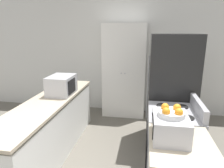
{
  "coord_description": "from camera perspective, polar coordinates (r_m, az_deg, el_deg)",
  "views": [
    {
      "loc": [
        0.53,
        -1.24,
        1.89
      ],
      "look_at": [
        0.0,
        1.84,
        1.05
      ],
      "focal_mm": 32.0,
      "sensor_mm": 36.0,
      "label": 1
    }
  ],
  "objects": [
    {
      "name": "toaster_oven",
      "position": [
        2.03,
        16.23,
        -11.63
      ],
      "size": [
        0.33,
        0.44,
        0.23
      ],
      "color": "#B2B2B7",
      "rests_on": "counter_right"
    },
    {
      "name": "microwave",
      "position": [
        3.34,
        -14.18,
        -0.3
      ],
      "size": [
        0.38,
        0.48,
        0.31
      ],
      "color": "#B2B2B7",
      "rests_on": "counter_left"
    },
    {
      "name": "counter_left",
      "position": [
        3.3,
        -17.33,
        -12.04
      ],
      "size": [
        0.6,
        2.52,
        0.88
      ],
      "color": "silver",
      "rests_on": "ground_plane"
    },
    {
      "name": "wall_back",
      "position": [
        4.69,
        3.21,
        7.76
      ],
      "size": [
        7.0,
        0.06,
        2.6
      ],
      "color": "silver",
      "rests_on": "ground_plane"
    },
    {
      "name": "pantry_cabinet",
      "position": [
        4.45,
        3.52,
        3.71
      ],
      "size": [
        0.93,
        0.49,
        2.04
      ],
      "color": "white",
      "rests_on": "ground_plane"
    },
    {
      "name": "stove",
      "position": [
        2.9,
        16.61,
        -15.47
      ],
      "size": [
        0.66,
        0.74,
        1.04
      ],
      "color": "#9E9EA3",
      "rests_on": "ground_plane"
    },
    {
      "name": "refrigerator",
      "position": [
        3.46,
        16.43,
        -1.87
      ],
      "size": [
        0.76,
        0.79,
        1.84
      ],
      "color": "black",
      "rests_on": "ground_plane"
    },
    {
      "name": "fruit_bowl",
      "position": [
        1.96,
        16.65,
        -7.74
      ],
      "size": [
        0.25,
        0.25,
        0.1
      ],
      "color": "silver",
      "rests_on": "toaster_oven"
    }
  ]
}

